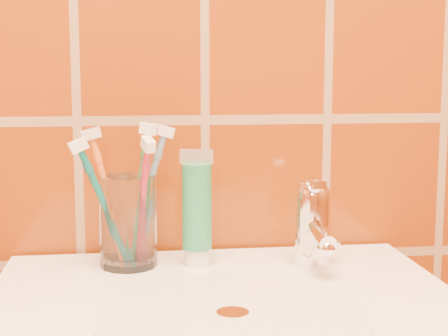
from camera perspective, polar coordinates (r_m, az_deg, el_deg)
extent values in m
cylinder|color=silver|center=(0.76, 0.73, -12.14)|extent=(0.30, 0.30, 0.00)
cylinder|color=white|center=(0.76, 0.73, -12.00)|extent=(0.04, 0.04, 0.00)
cylinder|color=white|center=(0.94, -7.98, -4.42)|extent=(0.09, 0.09, 0.12)
cylinder|color=white|center=(0.94, -2.24, -7.37)|extent=(0.03, 0.03, 0.02)
cylinder|color=#1C764B|center=(0.93, -2.27, -3.20)|extent=(0.04, 0.04, 0.12)
cube|color=beige|center=(0.92, -2.29, 0.96)|extent=(0.04, 0.01, 0.02)
cylinder|color=white|center=(0.94, 7.32, -5.19)|extent=(0.05, 0.05, 0.09)
sphere|color=white|center=(0.93, 7.37, -2.35)|extent=(0.05, 0.05, 0.05)
cylinder|color=white|center=(0.91, 7.94, -5.28)|extent=(0.02, 0.09, 0.03)
cube|color=white|center=(0.92, 7.58, -1.39)|extent=(0.02, 0.06, 0.01)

